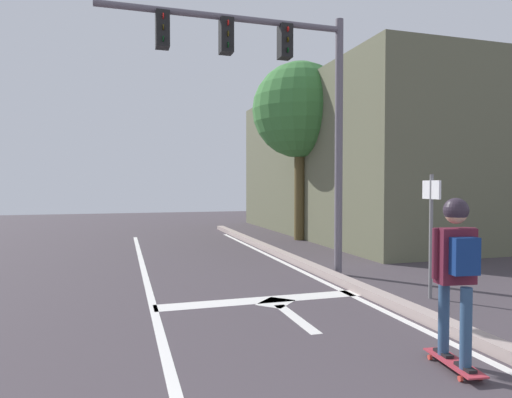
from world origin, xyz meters
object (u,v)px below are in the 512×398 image
at_px(traffic_signal_mast, 274,80).
at_px(roadside_tree, 300,111).
at_px(skater, 456,259).
at_px(street_sign_post, 431,217).
at_px(skateboard, 454,363).

distance_m(traffic_signal_mast, roadside_tree, 6.32).
height_order(traffic_signal_mast, roadside_tree, roadside_tree).
relative_size(traffic_signal_mast, roadside_tree, 0.88).
xyz_separation_m(skater, street_sign_post, (1.62, 2.44, 0.21)).
bearing_deg(skateboard, roadside_tree, 76.10).
bearing_deg(traffic_signal_mast, roadside_tree, 63.09).
bearing_deg(skater, roadside_tree, 76.11).
bearing_deg(street_sign_post, roadside_tree, 83.31).
bearing_deg(roadside_tree, traffic_signal_mast, -116.91).
bearing_deg(skateboard, traffic_signal_mast, 94.03).
relative_size(skateboard, traffic_signal_mast, 0.15).
relative_size(skateboard, street_sign_post, 0.40).
height_order(skateboard, traffic_signal_mast, traffic_signal_mast).
relative_size(skateboard, skater, 0.49).
bearing_deg(skater, skateboard, 82.45).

